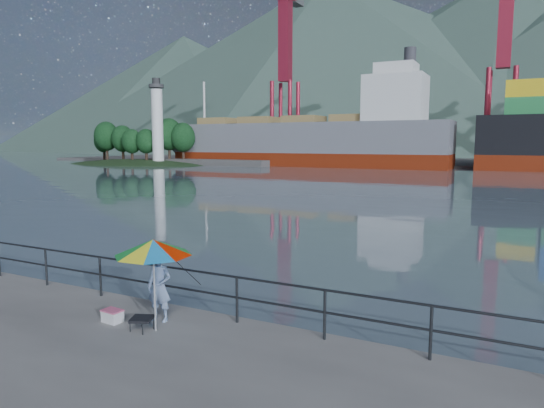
{
  "coord_description": "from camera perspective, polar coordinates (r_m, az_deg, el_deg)",
  "views": [
    {
      "loc": [
        8.21,
        -6.89,
        3.86
      ],
      "look_at": [
        1.66,
        6.0,
        2.0
      ],
      "focal_mm": 32.0,
      "sensor_mm": 36.0,
      "label": 1
    }
  ],
  "objects": [
    {
      "name": "harbor_water",
      "position": [
        137.19,
        23.61,
        5.11
      ],
      "size": [
        500.0,
        280.0,
        0.0
      ],
      "primitive_type": "cube",
      "color": "slate",
      "rests_on": "ground"
    },
    {
      "name": "cooler_bag",
      "position": [
        11.25,
        -18.26,
        -12.46
      ],
      "size": [
        0.44,
        0.31,
        0.24
      ],
      "primitive_type": "cube",
      "rotation": [
        0.0,
        0.0,
        -0.09
      ],
      "color": "silver",
      "rests_on": "ground"
    },
    {
      "name": "beach_umbrella",
      "position": [
        10.06,
        -13.81,
        -4.99
      ],
      "size": [
        1.97,
        1.97,
        1.92
      ],
      "color": "white",
      "rests_on": "ground"
    },
    {
      "name": "fishing_rod",
      "position": [
        11.89,
        -10.19,
        -11.73
      ],
      "size": [
        0.39,
        1.82,
        1.31
      ],
      "primitive_type": "cylinder",
      "rotation": [
        0.96,
        0.0,
        0.2
      ],
      "color": "black",
      "rests_on": "ground"
    },
    {
      "name": "bulk_carrier",
      "position": [
        82.79,
        4.96,
        7.52
      ],
      "size": [
        48.29,
        8.36,
        14.5
      ],
      "color": "maroon",
      "rests_on": "ground"
    },
    {
      "name": "far_dock",
      "position": [
        99.98,
        28.04,
        4.26
      ],
      "size": [
        200.0,
        40.0,
        0.4
      ],
      "primitive_type": "cube",
      "color": "#514F4C",
      "rests_on": "ground"
    },
    {
      "name": "folding_stool",
      "position": [
        10.6,
        -15.06,
        -13.44
      ],
      "size": [
        0.55,
        0.55,
        0.28
      ],
      "color": "black",
      "rests_on": "ground"
    },
    {
      "name": "fisherman",
      "position": [
        10.87,
        -13.11,
        -9.46
      ],
      "size": [
        0.6,
        0.44,
        1.51
      ],
      "primitive_type": "imported",
      "rotation": [
        0.0,
        0.0,
        0.16
      ],
      "color": "navy",
      "rests_on": "ground"
    },
    {
      "name": "guardrail",
      "position": [
        12.34,
        -16.3,
        -8.67
      ],
      "size": [
        22.0,
        0.06,
        1.03
      ],
      "color": "#2D3033",
      "rests_on": "ground"
    },
    {
      "name": "lighthouse_islet",
      "position": [
        93.54,
        -15.62,
        4.85
      ],
      "size": [
        48.0,
        26.4,
        19.2
      ],
      "color": "#263F1E",
      "rests_on": "ground"
    }
  ]
}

